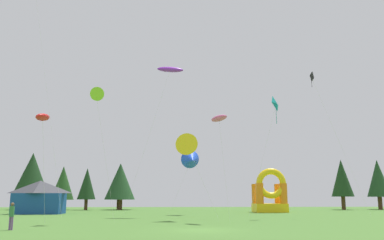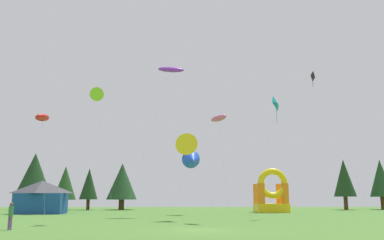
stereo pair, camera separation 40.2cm
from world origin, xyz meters
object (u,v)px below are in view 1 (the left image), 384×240
kite_pink_parafoil (219,118)px  kite_red_parafoil (43,117)px  kite_yellow_delta (188,147)px  person_midfield (12,214)px  kite_black_diamond (311,79)px  kite_lime_delta (96,94)px  inflatable_orange_dome (270,196)px  kite_blue_delta (191,160)px  kite_teal_diamond (277,104)px  festival_tent (40,197)px  kite_purple_parafoil (170,70)px

kite_pink_parafoil → kite_red_parafoil: (-14.66, -3.26, -0.68)m
kite_yellow_delta → person_midfield: bearing=-137.6°
kite_black_diamond → kite_pink_parafoil: bearing=-143.6°
kite_lime_delta → inflatable_orange_dome: bearing=46.0°
kite_black_diamond → inflatable_orange_dome: 18.51m
person_midfield → kite_blue_delta: bearing=-103.4°
kite_teal_diamond → person_midfield: 27.87m
kite_pink_parafoil → inflatable_orange_dome: kite_pink_parafoil is taller
kite_teal_diamond → kite_black_diamond: size_ratio=0.77×
inflatable_orange_dome → kite_pink_parafoil: bearing=-114.3°
kite_red_parafoil → festival_tent: size_ratio=1.50×
kite_red_parafoil → inflatable_orange_dome: kite_red_parafoil is taller
kite_purple_parafoil → kite_yellow_delta: bearing=-77.7°
kite_blue_delta → kite_lime_delta: kite_lime_delta is taller
kite_black_diamond → festival_tent: 36.79m
kite_blue_delta → kite_yellow_delta: bearing=-94.4°
kite_lime_delta → kite_black_diamond: kite_black_diamond is taller
kite_yellow_delta → person_midfield: kite_yellow_delta is taller
kite_yellow_delta → kite_teal_diamond: bearing=15.9°
kite_purple_parafoil → kite_black_diamond: 16.82m
kite_blue_delta → kite_lime_delta: size_ratio=0.66×
kite_lime_delta → inflatable_orange_dome: kite_lime_delta is taller
kite_blue_delta → kite_purple_parafoil: (-2.71, -2.24, 10.85)m
kite_teal_diamond → kite_red_parafoil: (-21.59, -9.17, -3.45)m
kite_yellow_delta → kite_red_parafoil: 13.71m
kite_blue_delta → person_midfield: kite_blue_delta is taller
kite_purple_parafoil → inflatable_orange_dome: kite_purple_parafoil is taller
kite_lime_delta → kite_red_parafoil: bearing=-139.0°
kite_blue_delta → kite_purple_parafoil: size_ratio=0.44×
person_midfield → inflatable_orange_dome: inflatable_orange_dome is taller
kite_teal_diamond → inflatable_orange_dome: size_ratio=2.08×
kite_teal_diamond → person_midfield: kite_teal_diamond is taller
kite_purple_parafoil → person_midfield: 27.56m
kite_teal_diamond → inflatable_orange_dome: bearing=80.2°
kite_teal_diamond → person_midfield: size_ratio=7.09×
kite_purple_parafoil → person_midfield: kite_purple_parafoil is taller
person_midfield → kite_black_diamond: bearing=-130.8°
festival_tent → kite_black_diamond: bearing=-15.1°
kite_lime_delta → festival_tent: bearing=119.3°
person_midfield → festival_tent: (-6.32, 25.55, 1.04)m
kite_red_parafoil → kite_yellow_delta: bearing=28.2°
kite_blue_delta → festival_tent: kite_blue_delta is taller
person_midfield → kite_yellow_delta: bearing=-120.5°
inflatable_orange_dome → kite_yellow_delta: bearing=-124.1°
kite_purple_parafoil → inflatable_orange_dome: bearing=33.9°
kite_red_parafoil → kite_purple_parafoil: bearing=56.0°
kite_yellow_delta → kite_pink_parafoil: (2.65, -3.18, 2.19)m
kite_purple_parafoil → kite_yellow_delta: 13.73m
kite_lime_delta → kite_teal_diamond: (18.01, 6.06, 0.69)m
kite_blue_delta → kite_red_parafoil: kite_red_parafoil is taller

